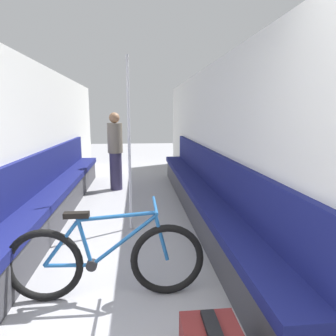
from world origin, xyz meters
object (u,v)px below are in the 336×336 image
Objects in this scene: bench_seat_row_left at (52,199)px; bench_seat_row_right at (201,195)px; grab_pole_near at (129,148)px; passenger_standing at (115,151)px; bicycle at (107,260)px.

bench_seat_row_right is (2.17, 0.00, 0.00)m from bench_seat_row_left.
bench_seat_row_left is at bearing 160.77° from grab_pole_near.
bench_seat_row_right is 2.69× the size of grab_pole_near.
passenger_standing reaches higher than bench_seat_row_left.
bench_seat_row_left and bench_seat_row_right have the same top height.
bench_seat_row_left is 2.16m from bicycle.
bench_seat_row_left is 2.69× the size of grab_pole_near.
bench_seat_row_right is 3.87× the size of passenger_standing.
bicycle is 1.72m from grab_pole_near.
bench_seat_row_left is 1.42m from grab_pole_near.
bicycle is 3.77m from passenger_standing.
grab_pole_near reaches higher than bench_seat_row_left.
bench_seat_row_left is 3.87× the size of passenger_standing.
grab_pole_near is 1.44× the size of passenger_standing.
grab_pole_near reaches higher than bicycle.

